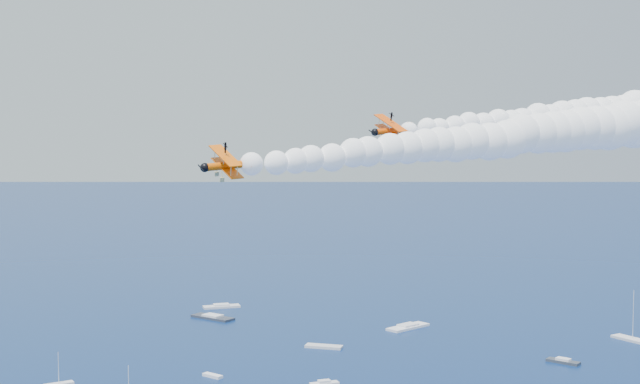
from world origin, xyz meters
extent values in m
cube|color=white|center=(-19.26, 111.77, 0.35)|extent=(4.87, 5.02, 0.70)
cube|color=silver|center=(97.78, 128.42, 0.35)|extent=(8.27, 12.46, 0.70)
cube|color=silver|center=(-13.20, 192.56, 0.35)|extent=(12.52, 5.34, 0.70)
cube|color=#2F343F|center=(-16.71, 176.33, 0.35)|extent=(13.62, 13.50, 0.70)
cube|color=silver|center=(11.47, 134.84, 0.35)|extent=(10.45, 7.13, 0.70)
cube|color=silver|center=(5.80, 100.87, 0.35)|extent=(6.94, 3.10, 0.70)
cube|color=#323943|center=(68.50, 109.96, 0.35)|extent=(7.52, 7.94, 0.70)
cube|color=white|center=(39.99, 153.63, 0.35)|extent=(14.59, 11.66, 0.70)
camera|label=1|loc=(-26.62, -89.51, 58.14)|focal=48.11mm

